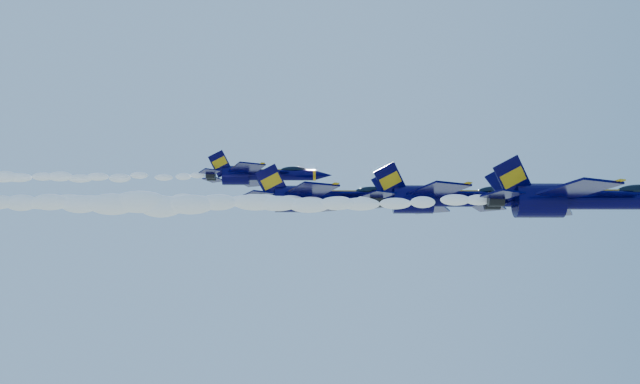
{
  "coord_description": "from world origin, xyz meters",
  "views": [
    {
      "loc": [
        -5.68,
        -83.49,
        133.59
      ],
      "look_at": [
        -4.95,
        0.9,
        152.34
      ],
      "focal_mm": 45.0,
      "sensor_mm": 36.0,
      "label": 1
    }
  ],
  "objects_px": {
    "jet_lead": "(583,199)",
    "jet_third": "(328,198)",
    "jet_fourth": "(261,175)",
    "jet_second": "(450,198)"
  },
  "relations": [
    {
      "from": "jet_second",
      "to": "jet_third",
      "type": "xyz_separation_m",
      "value": [
        -12.81,
        4.47,
        0.98
      ]
    },
    {
      "from": "jet_lead",
      "to": "jet_second",
      "type": "distance_m",
      "value": 16.98
    },
    {
      "from": "jet_lead",
      "to": "jet_fourth",
      "type": "bearing_deg",
      "value": 136.71
    },
    {
      "from": "jet_second",
      "to": "jet_fourth",
      "type": "xyz_separation_m",
      "value": [
        -21.06,
        14.97,
        6.21
      ]
    },
    {
      "from": "jet_lead",
      "to": "jet_third",
      "type": "height_order",
      "value": "jet_third"
    },
    {
      "from": "jet_lead",
      "to": "jet_second",
      "type": "bearing_deg",
      "value": 124.47
    },
    {
      "from": "jet_lead",
      "to": "jet_second",
      "type": "height_order",
      "value": "jet_second"
    },
    {
      "from": "jet_second",
      "to": "jet_third",
      "type": "bearing_deg",
      "value": 160.75
    },
    {
      "from": "jet_second",
      "to": "jet_third",
      "type": "height_order",
      "value": "jet_third"
    },
    {
      "from": "jet_second",
      "to": "jet_fourth",
      "type": "bearing_deg",
      "value": 144.59
    }
  ]
}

